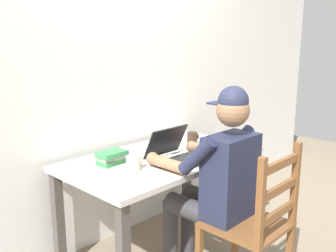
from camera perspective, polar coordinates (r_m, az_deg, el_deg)
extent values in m
plane|color=gray|center=(2.86, -0.72, -18.63)|extent=(8.00, 8.00, 0.00)
cube|color=silver|center=(2.80, -7.66, 8.78)|extent=(6.00, 0.04, 2.60)
cube|color=beige|center=(2.56, -0.77, -5.01)|extent=(1.37, 0.77, 0.03)
cube|color=#4C4742|center=(2.97, 12.81, -10.22)|extent=(0.06, 0.06, 0.69)
cube|color=#4C4742|center=(2.59, -16.57, -13.97)|extent=(0.06, 0.06, 0.69)
cube|color=#4C4742|center=(3.34, 2.90, -7.34)|extent=(0.06, 0.06, 0.69)
cube|color=#232842|center=(2.21, 9.61, -7.74)|extent=(0.34, 0.20, 0.50)
sphere|color=#936B4C|center=(2.11, 10.00, 2.38)|extent=(0.19, 0.19, 0.19)
sphere|color=#282D47|center=(2.10, 10.05, 3.79)|extent=(0.17, 0.17, 0.17)
cube|color=#282D47|center=(2.15, 8.15, 3.55)|extent=(0.13, 0.10, 0.01)
cylinder|color=#38383D|center=(2.35, 3.99, -12.91)|extent=(0.13, 0.40, 0.13)
cylinder|color=#38383D|center=(2.48, 6.72, -11.57)|extent=(0.13, 0.40, 0.13)
cylinder|color=#38383D|center=(2.58, 0.36, -16.31)|extent=(0.10, 0.10, 0.47)
cylinder|color=#38383D|center=(2.70, 3.09, -14.96)|extent=(0.10, 0.10, 0.47)
cylinder|color=#232842|center=(2.06, 4.53, -4.64)|extent=(0.10, 0.25, 0.25)
cylinder|color=#936B4C|center=(2.24, -0.08, -5.83)|extent=(0.07, 0.28, 0.07)
sphere|color=#936B4C|center=(2.34, -2.39, -5.02)|extent=(0.08, 0.08, 0.08)
cylinder|color=#232842|center=(2.37, 10.69, -2.52)|extent=(0.10, 0.25, 0.25)
cylinder|color=#936B4C|center=(2.53, 6.25, -3.74)|extent=(0.07, 0.28, 0.07)
sphere|color=#936B4C|center=(2.60, 3.68, -3.20)|extent=(0.08, 0.08, 0.08)
cube|color=brown|center=(2.26, 11.95, -14.62)|extent=(0.42, 0.42, 0.02)
cube|color=brown|center=(2.60, 10.35, -16.54)|extent=(0.04, 0.04, 0.45)
cube|color=brown|center=(2.23, 19.05, -8.36)|extent=(0.04, 0.04, 0.48)
cube|color=brown|center=(1.92, 14.09, -11.56)|extent=(0.04, 0.04, 0.48)
cube|color=brown|center=(2.12, 16.57, -12.86)|extent=(0.36, 0.02, 0.04)
cube|color=brown|center=(2.06, 16.81, -9.34)|extent=(0.36, 0.02, 0.04)
cube|color=brown|center=(2.02, 17.06, -5.64)|extent=(0.36, 0.02, 0.04)
cube|color=black|center=(2.41, 2.47, -5.57)|extent=(0.33, 0.23, 0.02)
cube|color=#2B2B2D|center=(2.40, 2.48, -5.35)|extent=(0.29, 0.17, 0.00)
cube|color=black|center=(2.48, -0.31, -2.41)|extent=(0.33, 0.10, 0.20)
cube|color=silver|center=(2.48, -0.31, -2.41)|extent=(0.29, 0.08, 0.17)
ellipsoid|color=black|center=(2.60, 5.78, -4.02)|extent=(0.06, 0.10, 0.03)
cylinder|color=beige|center=(2.27, -5.40, -5.74)|extent=(0.09, 0.09, 0.09)
torus|color=beige|center=(2.31, -4.37, -5.34)|extent=(0.05, 0.01, 0.05)
cylinder|color=#38281E|center=(2.81, 3.76, -1.97)|extent=(0.08, 0.08, 0.10)
torus|color=#38281E|center=(2.85, 4.44, -1.68)|extent=(0.05, 0.01, 0.05)
cube|color=#38844C|center=(2.41, -8.80, -5.46)|extent=(0.18, 0.12, 0.03)
cube|color=gray|center=(2.41, -9.04, -4.78)|extent=(0.16, 0.14, 0.02)
cube|color=#38844C|center=(2.39, -8.68, -4.25)|extent=(0.18, 0.12, 0.03)
cube|color=silver|center=(2.44, 0.92, -5.33)|extent=(0.24, 0.24, 0.01)
cube|color=silver|center=(2.88, 6.91, -2.69)|extent=(0.29, 0.24, 0.01)
cube|color=#C63D33|center=(2.67, 8.66, -3.99)|extent=(0.13, 0.09, 0.00)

